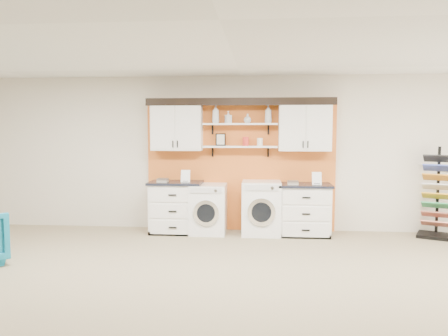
# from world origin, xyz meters

# --- Properties ---
(floor) EXTENTS (10.00, 10.00, 0.00)m
(floor) POSITION_xyz_m (0.00, 0.00, 0.00)
(floor) COLOR gray
(floor) RESTS_ON ground
(ceiling) EXTENTS (10.00, 10.00, 0.00)m
(ceiling) POSITION_xyz_m (0.00, 0.00, 2.80)
(ceiling) COLOR white
(ceiling) RESTS_ON wall_back
(wall_back) EXTENTS (10.00, 0.00, 10.00)m
(wall_back) POSITION_xyz_m (0.00, 4.00, 1.40)
(wall_back) COLOR beige
(wall_back) RESTS_ON floor
(accent_panel) EXTENTS (3.40, 0.07, 2.40)m
(accent_panel) POSITION_xyz_m (0.00, 3.96, 1.20)
(accent_panel) COLOR orange
(accent_panel) RESTS_ON wall_back
(upper_cabinet_left) EXTENTS (0.90, 0.35, 0.84)m
(upper_cabinet_left) POSITION_xyz_m (-1.13, 3.79, 1.88)
(upper_cabinet_left) COLOR white
(upper_cabinet_left) RESTS_ON wall_back
(upper_cabinet_right) EXTENTS (0.90, 0.35, 0.84)m
(upper_cabinet_right) POSITION_xyz_m (1.13, 3.79, 1.88)
(upper_cabinet_right) COLOR white
(upper_cabinet_right) RESTS_ON wall_back
(shelf_lower) EXTENTS (1.32, 0.28, 0.03)m
(shelf_lower) POSITION_xyz_m (0.00, 3.80, 1.53)
(shelf_lower) COLOR white
(shelf_lower) RESTS_ON wall_back
(shelf_upper) EXTENTS (1.32, 0.28, 0.03)m
(shelf_upper) POSITION_xyz_m (0.00, 3.80, 1.93)
(shelf_upper) COLOR white
(shelf_upper) RESTS_ON wall_back
(crown_molding) EXTENTS (3.30, 0.41, 0.13)m
(crown_molding) POSITION_xyz_m (0.00, 3.81, 2.33)
(crown_molding) COLOR black
(crown_molding) RESTS_ON wall_back
(picture_frame) EXTENTS (0.18, 0.02, 0.22)m
(picture_frame) POSITION_xyz_m (-0.35, 3.85, 1.66)
(picture_frame) COLOR black
(picture_frame) RESTS_ON shelf_lower
(canister_red) EXTENTS (0.11, 0.11, 0.16)m
(canister_red) POSITION_xyz_m (0.10, 3.80, 1.62)
(canister_red) COLOR red
(canister_red) RESTS_ON shelf_lower
(canister_cream) EXTENTS (0.10, 0.10, 0.14)m
(canister_cream) POSITION_xyz_m (0.35, 3.80, 1.61)
(canister_cream) COLOR silver
(canister_cream) RESTS_ON shelf_lower
(base_cabinet_left) EXTENTS (0.93, 0.66, 0.91)m
(base_cabinet_left) POSITION_xyz_m (-1.13, 3.64, 0.46)
(base_cabinet_left) COLOR white
(base_cabinet_left) RESTS_ON floor
(base_cabinet_right) EXTENTS (0.92, 0.66, 0.90)m
(base_cabinet_right) POSITION_xyz_m (1.13, 3.64, 0.45)
(base_cabinet_right) COLOR white
(base_cabinet_right) RESTS_ON floor
(washer) EXTENTS (0.62, 0.71, 0.87)m
(washer) POSITION_xyz_m (-0.55, 3.64, 0.44)
(washer) COLOR white
(washer) RESTS_ON floor
(dryer) EXTENTS (0.67, 0.71, 0.93)m
(dryer) POSITION_xyz_m (0.39, 3.64, 0.47)
(dryer) COLOR white
(dryer) RESTS_ON floor
(sample_rack) EXTENTS (0.71, 0.66, 1.54)m
(sample_rack) POSITION_xyz_m (3.36, 3.67, 0.50)
(sample_rack) COLOR black
(sample_rack) RESTS_ON floor
(soap_bottle_a) EXTENTS (0.14, 0.14, 0.33)m
(soap_bottle_a) POSITION_xyz_m (-0.43, 3.80, 2.11)
(soap_bottle_a) COLOR silver
(soap_bottle_a) RESTS_ON shelf_upper
(soap_bottle_b) EXTENTS (0.13, 0.13, 0.21)m
(soap_bottle_b) POSITION_xyz_m (-0.21, 3.80, 2.05)
(soap_bottle_b) COLOR silver
(soap_bottle_b) RESTS_ON shelf_upper
(soap_bottle_c) EXTENTS (0.18, 0.18, 0.17)m
(soap_bottle_c) POSITION_xyz_m (0.13, 3.80, 2.03)
(soap_bottle_c) COLOR silver
(soap_bottle_c) RESTS_ON shelf_upper
(soap_bottle_d) EXTENTS (0.17, 0.17, 0.32)m
(soap_bottle_d) POSITION_xyz_m (0.49, 3.80, 2.11)
(soap_bottle_d) COLOR silver
(soap_bottle_d) RESTS_ON shelf_upper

